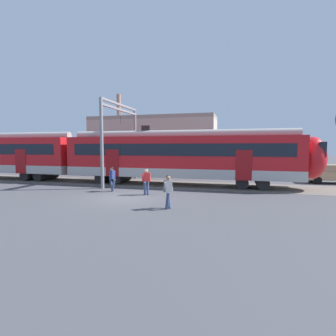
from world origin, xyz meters
name	(u,v)px	position (x,y,z in m)	size (l,w,h in m)	color
ground_plane	(125,197)	(0.00, 0.00, 0.00)	(160.00, 160.00, 0.00)	#424247
track_bed	(59,180)	(-9.04, 5.89, 0.01)	(80.00, 4.40, 0.01)	#605951
pedestrian_navy	(112,177)	(-1.69, 1.77, 0.96)	(0.62, 0.59, 1.67)	navy
pedestrian_red	(146,179)	(0.97, 1.13, 0.99)	(0.53, 0.71, 1.67)	navy
pedestrian_grey	(168,189)	(3.23, -2.09, 0.96)	(0.48, 0.70, 1.67)	navy
parked_car_tan	(331,174)	(14.01, 9.95, 0.78)	(4.06, 1.87, 1.54)	tan
catenary_gantry	(121,131)	(-2.93, 5.89, 4.31)	(0.24, 6.64, 6.53)	gray
background_building	(153,145)	(-2.97, 14.73, 3.21)	(14.22, 5.00, 9.20)	#B2A899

